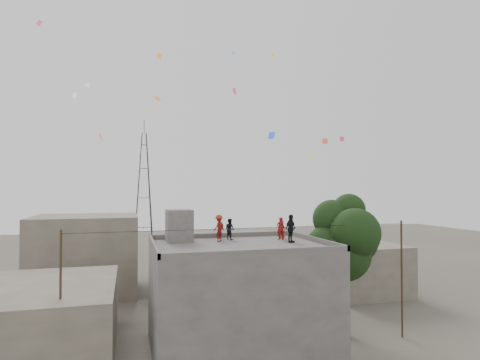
# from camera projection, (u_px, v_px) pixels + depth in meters

# --- Properties ---
(ground) EXTENTS (140.00, 140.00, 0.00)m
(ground) POSITION_uv_depth(u_px,v_px,m) (239.00, 349.00, 23.54)
(ground) COLOR #4F4841
(ground) RESTS_ON ground
(main_building) EXTENTS (10.00, 8.00, 6.10)m
(main_building) POSITION_uv_depth(u_px,v_px,m) (239.00, 297.00, 23.61)
(main_building) COLOR #4F4C49
(main_building) RESTS_ON ground
(parapet) EXTENTS (10.00, 8.00, 0.30)m
(parapet) POSITION_uv_depth(u_px,v_px,m) (239.00, 242.00, 23.68)
(parapet) COLOR #4F4C49
(parapet) RESTS_ON main_building
(stair_head_box) EXTENTS (1.60, 1.80, 2.00)m
(stair_head_box) POSITION_uv_depth(u_px,v_px,m) (179.00, 225.00, 25.34)
(stair_head_box) COLOR #4F4C49
(stair_head_box) RESTS_ON main_building
(neighbor_west) EXTENTS (8.00, 10.00, 4.00)m
(neighbor_west) POSITION_uv_depth(u_px,v_px,m) (41.00, 320.00, 22.54)
(neighbor_west) COLOR #5D5749
(neighbor_west) RESTS_ON ground
(neighbor_north) EXTENTS (12.00, 9.00, 5.00)m
(neighbor_north) POSITION_uv_depth(u_px,v_px,m) (220.00, 263.00, 37.61)
(neighbor_north) COLOR #4F4C49
(neighbor_north) RESTS_ON ground
(neighbor_northwest) EXTENTS (9.00, 8.00, 7.00)m
(neighbor_northwest) POSITION_uv_depth(u_px,v_px,m) (86.00, 254.00, 36.32)
(neighbor_northwest) COLOR #5D5749
(neighbor_northwest) RESTS_ON ground
(neighbor_east) EXTENTS (7.00, 8.00, 4.40)m
(neighbor_east) POSITION_uv_depth(u_px,v_px,m) (356.00, 267.00, 36.99)
(neighbor_east) COLOR #5D5749
(neighbor_east) RESTS_ON ground
(tree) EXTENTS (4.90, 4.60, 9.10)m
(tree) POSITION_uv_depth(u_px,v_px,m) (345.00, 239.00, 26.24)
(tree) COLOR black
(tree) RESTS_ON ground
(utility_line) EXTENTS (20.12, 0.62, 7.40)m
(utility_line) POSITION_uv_depth(u_px,v_px,m) (253.00, 288.00, 22.56)
(utility_line) COLOR black
(utility_line) RESTS_ON ground
(transmission_tower) EXTENTS (2.97, 2.97, 20.01)m
(transmission_tower) POSITION_uv_depth(u_px,v_px,m) (144.00, 191.00, 61.18)
(transmission_tower) COLOR black
(transmission_tower) RESTS_ON ground
(person_red_adult) EXTENTS (0.56, 0.39, 1.47)m
(person_red_adult) POSITION_uv_depth(u_px,v_px,m) (281.00, 229.00, 26.02)
(person_red_adult) COLOR maroon
(person_red_adult) RESTS_ON main_building
(person_orange_child) EXTENTS (0.69, 0.70, 1.22)m
(person_orange_child) POSITION_uv_depth(u_px,v_px,m) (281.00, 229.00, 26.88)
(person_orange_child) COLOR #B04414
(person_orange_child) RESTS_ON main_building
(person_dark_child) EXTENTS (0.79, 0.84, 1.37)m
(person_dark_child) POSITION_uv_depth(u_px,v_px,m) (230.00, 229.00, 26.23)
(person_dark_child) COLOR black
(person_dark_child) RESTS_ON main_building
(person_dark_adult) EXTENTS (1.08, 0.93, 1.73)m
(person_dark_adult) POSITION_uv_depth(u_px,v_px,m) (291.00, 229.00, 24.71)
(person_dark_adult) COLOR black
(person_dark_adult) RESTS_ON main_building
(person_orange_adult) EXTENTS (1.16, 1.11, 1.58)m
(person_orange_adult) POSITION_uv_depth(u_px,v_px,m) (219.00, 227.00, 26.85)
(person_orange_adult) COLOR #9E3712
(person_orange_adult) RESTS_ON main_building
(person_red_child) EXTENTS (0.63, 0.65, 1.50)m
(person_red_child) POSITION_uv_depth(u_px,v_px,m) (220.00, 230.00, 25.23)
(person_red_child) COLOR #630F11
(person_red_child) RESTS_ON main_building
(kites) EXTENTS (23.93, 11.80, 12.94)m
(kites) POSITION_uv_depth(u_px,v_px,m) (219.00, 112.00, 31.82)
(kites) COLOR #EE5A19
(kites) RESTS_ON ground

